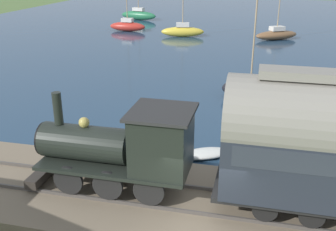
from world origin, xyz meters
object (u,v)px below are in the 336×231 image
at_px(steam_locomotive, 125,145).
at_px(rowboat_mid_harbor, 249,125).
at_px(sailboat_red, 128,26).
at_px(sailboat_brown, 277,34).
at_px(sailboat_green, 139,15).
at_px(sailboat_yellow, 183,31).
at_px(sailboat_black, 250,88).
at_px(rowboat_off_pier, 159,122).
at_px(rowboat_near_shore, 205,153).
at_px(rowboat_far_out, 320,146).

height_order(steam_locomotive, rowboat_mid_harbor, steam_locomotive).
height_order(sailboat_red, rowboat_mid_harbor, sailboat_red).
relative_size(sailboat_brown, sailboat_green, 0.95).
bearing_deg(sailboat_red, sailboat_yellow, -104.96).
bearing_deg(sailboat_yellow, sailboat_black, -168.71).
xyz_separation_m(sailboat_red, sailboat_green, (9.67, 1.65, 0.06)).
bearing_deg(rowboat_mid_harbor, sailboat_brown, 41.69).
height_order(rowboat_off_pier, rowboat_near_shore, same).
relative_size(sailboat_red, rowboat_near_shore, 3.68).
bearing_deg(rowboat_near_shore, rowboat_mid_harbor, -52.39).
bearing_deg(sailboat_red, sailboat_green, 10.80).
height_order(steam_locomotive, sailboat_red, sailboat_red).
height_order(sailboat_green, rowboat_far_out, sailboat_green).
xyz_separation_m(sailboat_brown, sailboat_black, (-20.31, 1.93, 0.07)).
xyz_separation_m(sailboat_yellow, sailboat_brown, (0.58, -10.21, -0.07)).
height_order(sailboat_brown, sailboat_black, sailboat_black).
relative_size(steam_locomotive, sailboat_black, 0.77).
bearing_deg(rowboat_off_pier, sailboat_black, -44.32).
bearing_deg(rowboat_mid_harbor, sailboat_green, 71.03).
height_order(sailboat_brown, rowboat_near_shore, sailboat_brown).
bearing_deg(sailboat_green, sailboat_yellow, -131.14).
height_order(sailboat_green, rowboat_off_pier, sailboat_green).
relative_size(steam_locomotive, rowboat_far_out, 2.35).
relative_size(sailboat_yellow, rowboat_mid_harbor, 3.98).
distance_m(steam_locomotive, sailboat_brown, 33.58).
bearing_deg(rowboat_far_out, steam_locomotive, 87.48).
height_order(sailboat_red, rowboat_far_out, sailboat_red).
relative_size(steam_locomotive, sailboat_green, 0.73).
distance_m(sailboat_red, sailboat_green, 9.81).
bearing_deg(steam_locomotive, sailboat_yellow, 8.14).
relative_size(steam_locomotive, rowboat_near_shore, 2.30).
height_order(sailboat_black, rowboat_mid_harbor, sailboat_black).
xyz_separation_m(sailboat_yellow, rowboat_far_out, (-26.53, -11.65, -0.42)).
height_order(sailboat_yellow, rowboat_off_pier, sailboat_yellow).
bearing_deg(rowboat_near_shore, rowboat_off_pier, 16.55).
xyz_separation_m(sailboat_brown, rowboat_far_out, (-27.12, -1.44, -0.35)).
bearing_deg(rowboat_mid_harbor, rowboat_off_pier, 142.46).
relative_size(sailboat_green, rowboat_far_out, 3.20).
bearing_deg(rowboat_far_out, sailboat_brown, -39.88).
xyz_separation_m(steam_locomotive, sailboat_yellow, (32.49, 4.65, -1.65)).
bearing_deg(sailboat_red, rowboat_off_pier, -156.84).
bearing_deg(sailboat_black, sailboat_yellow, 11.49).
distance_m(steam_locomotive, sailboat_green, 46.28).
height_order(sailboat_red, sailboat_yellow, sailboat_red).
bearing_deg(rowboat_near_shore, sailboat_red, -2.32).
bearing_deg(rowboat_off_pier, rowboat_mid_harbor, -89.22).
height_order(sailboat_yellow, rowboat_near_shore, sailboat_yellow).
bearing_deg(sailboat_green, rowboat_far_out, -139.97).
bearing_deg(sailboat_red, rowboat_near_shore, -154.22).
distance_m(steam_locomotive, rowboat_mid_harbor, 8.87).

